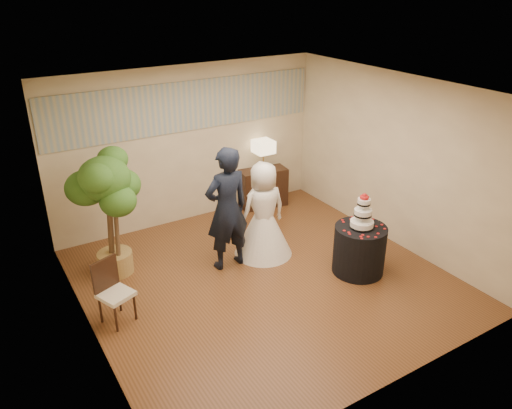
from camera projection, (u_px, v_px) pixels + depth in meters
floor at (264, 279)px, 7.45m from camera, size 5.00×5.00×0.00m
ceiling at (266, 92)px, 6.28m from camera, size 5.00×5.00×0.00m
wall_back at (189, 145)px, 8.80m from camera, size 5.00×0.06×2.80m
wall_front at (401, 279)px, 4.93m from camera, size 5.00×0.06×2.80m
wall_left at (80, 239)px, 5.68m from camera, size 0.06×5.00×2.80m
wall_right at (395, 161)px, 8.05m from camera, size 0.06×5.00×2.80m
mural_border at (187, 106)px, 8.49m from camera, size 4.90×0.02×0.85m
groom at (227, 209)px, 7.42m from camera, size 0.72×0.48×1.93m
bride at (263, 210)px, 7.83m from camera, size 0.98×0.98×1.56m
cake_table at (359, 250)px, 7.50m from camera, size 0.83×0.83×0.75m
wedding_cake at (363, 211)px, 7.23m from camera, size 0.35×0.35×0.55m
console at (263, 188)px, 9.68m from camera, size 0.95×0.53×0.75m
table_lamp at (263, 155)px, 9.40m from camera, size 0.35×0.35×0.58m
ficus_tree at (109, 214)px, 7.23m from camera, size 1.31×1.31×1.96m
side_chair at (116, 293)px, 6.38m from camera, size 0.53×0.54×0.87m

